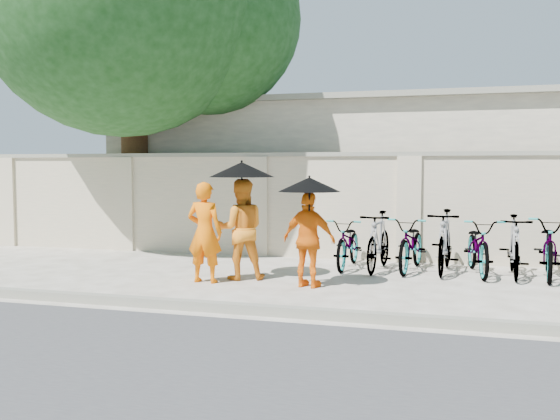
# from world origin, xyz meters

# --- Properties ---
(ground) EXTENTS (80.00, 80.00, 0.00)m
(ground) POSITION_xyz_m (0.00, 0.00, 0.00)
(ground) COLOR beige
(kerb) EXTENTS (40.00, 0.16, 0.12)m
(kerb) POSITION_xyz_m (0.00, -1.70, 0.06)
(kerb) COLOR gray
(kerb) RESTS_ON ground
(compound_wall) EXTENTS (20.00, 0.30, 2.00)m
(compound_wall) POSITION_xyz_m (1.00, 3.20, 1.00)
(compound_wall) COLOR beige
(compound_wall) RESTS_ON ground
(building_behind) EXTENTS (14.00, 6.00, 3.20)m
(building_behind) POSITION_xyz_m (2.00, 7.00, 1.60)
(building_behind) COLOR beige
(building_behind) RESTS_ON ground
(shade_tree) EXTENTS (6.70, 6.20, 8.20)m
(shade_tree) POSITION_xyz_m (-3.66, 2.97, 5.10)
(shade_tree) COLOR brown
(shade_tree) RESTS_ON ground
(monk_left) EXTENTS (0.59, 0.40, 1.57)m
(monk_left) POSITION_xyz_m (-0.88, 0.09, 0.78)
(monk_left) COLOR #FF6D04
(monk_left) RESTS_ON ground
(monk_center) EXTENTS (0.96, 0.86, 1.61)m
(monk_center) POSITION_xyz_m (-0.44, 0.51, 0.81)
(monk_center) COLOR orange
(monk_center) RESTS_ON ground
(parasol_center) EXTENTS (1.03, 1.03, 0.96)m
(parasol_center) POSITION_xyz_m (-0.39, 0.43, 1.76)
(parasol_center) COLOR black
(parasol_center) RESTS_ON ground
(monk_right) EXTENTS (0.90, 0.54, 1.43)m
(monk_right) POSITION_xyz_m (0.77, 0.15, 0.72)
(monk_right) COLOR orange
(monk_right) RESTS_ON ground
(parasol_right) EXTENTS (0.92, 0.92, 0.83)m
(parasol_right) POSITION_xyz_m (0.79, 0.07, 1.54)
(parasol_right) COLOR black
(parasol_right) RESTS_ON ground
(bike_0) EXTENTS (0.63, 1.71, 0.89)m
(bike_0) POSITION_xyz_m (1.03, 2.07, 0.45)
(bike_0) COLOR slate
(bike_0) RESTS_ON ground
(bike_1) EXTENTS (0.62, 1.75, 1.03)m
(bike_1) POSITION_xyz_m (1.58, 1.89, 0.52)
(bike_1) COLOR slate
(bike_1) RESTS_ON ground
(bike_2) EXTENTS (0.83, 1.86, 0.94)m
(bike_2) POSITION_xyz_m (2.13, 2.07, 0.47)
(bike_2) COLOR slate
(bike_2) RESTS_ON ground
(bike_3) EXTENTS (0.63, 1.82, 1.07)m
(bike_3) POSITION_xyz_m (2.68, 2.01, 0.54)
(bike_3) COLOR slate
(bike_3) RESTS_ON ground
(bike_4) EXTENTS (0.88, 1.88, 0.95)m
(bike_4) POSITION_xyz_m (3.23, 2.01, 0.48)
(bike_4) COLOR slate
(bike_4) RESTS_ON ground
(bike_5) EXTENTS (0.50, 1.69, 1.01)m
(bike_5) POSITION_xyz_m (3.79, 1.93, 0.51)
(bike_5) COLOR slate
(bike_5) RESTS_ON ground
(bike_6) EXTENTS (0.86, 1.99, 1.02)m
(bike_6) POSITION_xyz_m (4.34, 2.01, 0.51)
(bike_6) COLOR slate
(bike_6) RESTS_ON ground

